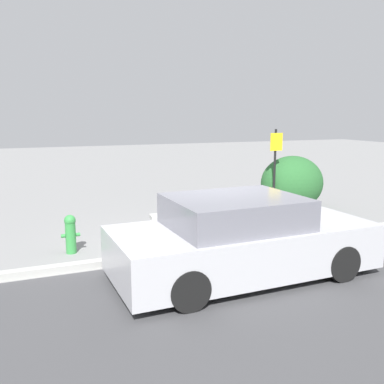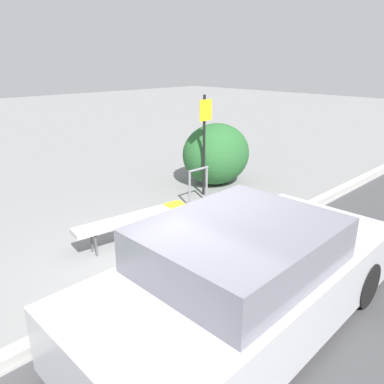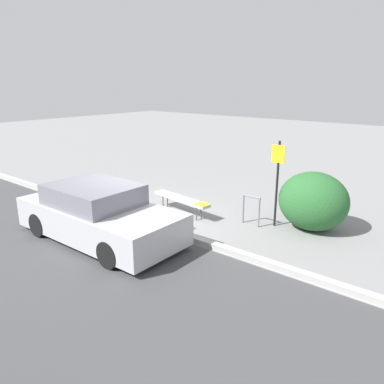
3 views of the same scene
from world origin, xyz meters
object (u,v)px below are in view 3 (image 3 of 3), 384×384
(bench, at_px, (181,199))
(fire_hydrant, at_px, (110,186))
(bike_rack, at_px, (251,207))
(parked_car_near, at_px, (99,214))
(sign_post, at_px, (277,176))

(bench, height_order, fire_hydrant, fire_hydrant)
(bike_rack, xyz_separation_m, parked_car_near, (-2.41, -3.17, 0.13))
(fire_hydrant, relative_size, parked_car_near, 0.17)
(bike_rack, distance_m, sign_post, 1.09)
(bike_rack, relative_size, parked_car_near, 0.19)
(sign_post, xyz_separation_m, fire_hydrant, (-5.43, -1.19, -0.98))
(parked_car_near, bearing_deg, fire_hydrant, 135.93)
(bench, bearing_deg, sign_post, 25.09)
(sign_post, bearing_deg, bike_rack, -147.14)
(parked_car_near, bearing_deg, bench, 81.56)
(bench, bearing_deg, fire_hydrant, -165.55)
(bike_rack, height_order, fire_hydrant, bike_rack)
(bike_rack, height_order, parked_car_near, parked_car_near)
(sign_post, distance_m, fire_hydrant, 5.64)
(fire_hydrant, height_order, parked_car_near, parked_car_near)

